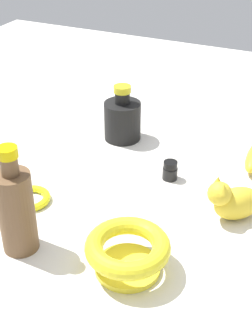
{
  "coord_description": "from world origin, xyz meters",
  "views": [
    {
      "loc": [
        -0.34,
        0.74,
        0.57
      ],
      "look_at": [
        0.0,
        0.0,
        0.06
      ],
      "focal_mm": 51.07,
      "sensor_mm": 36.0,
      "label": 1
    }
  ],
  "objects_px": {
    "bowl": "(128,250)",
    "bottle_tall": "(16,209)",
    "nail_polish_jar": "(170,170)",
    "cat_figurine": "(233,201)",
    "bangle": "(30,198)",
    "bottle_short": "(122,119)"
  },
  "relations": [
    {
      "from": "bangle",
      "to": "bottle_short",
      "type": "bearing_deg",
      "value": -99.7
    },
    {
      "from": "nail_polish_jar",
      "to": "bowl",
      "type": "xyz_separation_m",
      "value": [
        -0.03,
        0.29,
        0.02
      ]
    },
    {
      "from": "nail_polish_jar",
      "to": "bottle_tall",
      "type": "xyz_separation_m",
      "value": [
        0.16,
        0.32,
        0.06
      ]
    },
    {
      "from": "cat_figurine",
      "to": "bangle",
      "type": "bearing_deg",
      "value": 17.21
    },
    {
      "from": "bottle_short",
      "to": "bowl",
      "type": "relative_size",
      "value": 0.98
    },
    {
      "from": "bowl",
      "to": "bottle_tall",
      "type": "bearing_deg",
      "value": 8.21
    },
    {
      "from": "nail_polish_jar",
      "to": "bowl",
      "type": "bearing_deg",
      "value": 96.56
    },
    {
      "from": "bottle_tall",
      "to": "bottle_short",
      "type": "bearing_deg",
      "value": -88.7
    },
    {
      "from": "bottle_short",
      "to": "cat_figurine",
      "type": "height_order",
      "value": "bottle_short"
    },
    {
      "from": "bottle_short",
      "to": "bottle_tall",
      "type": "height_order",
      "value": "bottle_tall"
    },
    {
      "from": "cat_figurine",
      "to": "bottle_short",
      "type": "bearing_deg",
      "value": -31.81
    },
    {
      "from": "nail_polish_jar",
      "to": "bottle_short",
      "type": "distance_m",
      "value": 0.21
    },
    {
      "from": "bottle_tall",
      "to": "cat_figurine",
      "type": "bearing_deg",
      "value": -143.06
    },
    {
      "from": "bangle",
      "to": "bottle_tall",
      "type": "bearing_deg",
      "value": 118.39
    },
    {
      "from": "nail_polish_jar",
      "to": "bottle_tall",
      "type": "relative_size",
      "value": 0.21
    },
    {
      "from": "nail_polish_jar",
      "to": "bottle_tall",
      "type": "distance_m",
      "value": 0.36
    },
    {
      "from": "cat_figurine",
      "to": "nail_polish_jar",
      "type": "bearing_deg",
      "value": -27.18
    },
    {
      "from": "nail_polish_jar",
      "to": "bottle_tall",
      "type": "height_order",
      "value": "bottle_tall"
    },
    {
      "from": "nail_polish_jar",
      "to": "cat_figurine",
      "type": "xyz_separation_m",
      "value": [
        -0.16,
        0.08,
        0.02
      ]
    },
    {
      "from": "bowl",
      "to": "bangle",
      "type": "relative_size",
      "value": 1.69
    },
    {
      "from": "bowl",
      "to": "bottle_tall",
      "type": "height_order",
      "value": "bottle_tall"
    },
    {
      "from": "cat_figurine",
      "to": "bottle_tall",
      "type": "distance_m",
      "value": 0.4
    }
  ]
}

